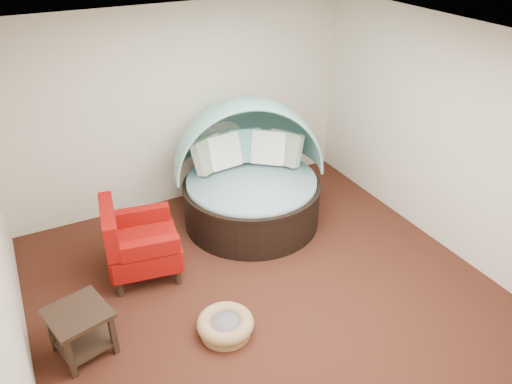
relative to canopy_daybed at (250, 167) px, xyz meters
name	(u,v)px	position (x,y,z in m)	size (l,w,h in m)	color
floor	(266,293)	(-0.56, -1.51, -0.79)	(5.00, 5.00, 0.00)	#401D12
wall_back	(182,108)	(-0.56, 0.99, 0.61)	(5.00, 5.00, 0.00)	beige
wall_front	(458,363)	(-0.56, -4.01, 0.61)	(5.00, 5.00, 0.00)	beige
wall_right	(449,140)	(1.94, -1.51, 0.61)	(5.00, 5.00, 0.00)	beige
ceiling	(269,46)	(-0.56, -1.51, 2.01)	(5.00, 5.00, 0.00)	white
canopy_daybed	(250,167)	(0.00, 0.00, 0.00)	(2.36, 2.32, 1.71)	black
pet_basket	(225,325)	(-1.22, -1.86, -0.69)	(0.65, 0.65, 0.21)	brown
red_armchair	(137,242)	(-1.73, -0.50, -0.34)	(0.95, 0.95, 0.98)	black
side_table	(80,326)	(-2.56, -1.44, -0.45)	(0.66, 0.66, 0.52)	black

